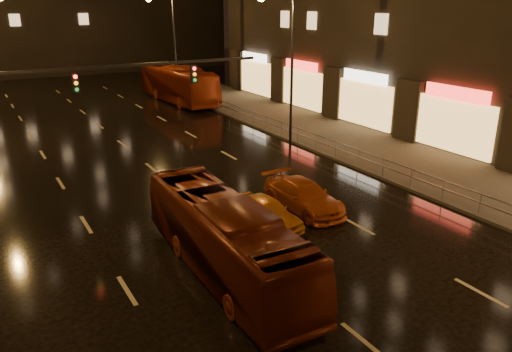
# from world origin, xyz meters

# --- Properties ---
(ground) EXTENTS (140.00, 140.00, 0.00)m
(ground) POSITION_xyz_m (0.00, 20.00, 0.00)
(ground) COLOR black
(ground) RESTS_ON ground
(sidewalk_right) EXTENTS (7.00, 70.00, 0.15)m
(sidewalk_right) POSITION_xyz_m (13.50, 15.00, 0.07)
(sidewalk_right) COLOR #38332D
(sidewalk_right) RESTS_ON ground
(traffic_signal) EXTENTS (15.31, 0.32, 6.20)m
(traffic_signal) POSITION_xyz_m (-5.06, 20.00, 4.74)
(traffic_signal) COLOR black
(traffic_signal) RESTS_ON ground
(railing_right) EXTENTS (0.05, 56.00, 1.00)m
(railing_right) POSITION_xyz_m (10.20, 18.00, 0.90)
(railing_right) COLOR #99999E
(railing_right) RESTS_ON sidewalk_right
(bus_red) EXTENTS (2.56, 9.83, 2.72)m
(bus_red) POSITION_xyz_m (-1.64, 9.40, 1.36)
(bus_red) COLOR #641F0E
(bus_red) RESTS_ON ground
(bus_curb) EXTENTS (3.29, 12.29, 3.40)m
(bus_curb) POSITION_xyz_m (9.00, 40.17, 1.70)
(bus_curb) COLOR #942C0E
(bus_curb) RESTS_ON ground
(taxi_near) EXTENTS (1.96, 3.91, 1.28)m
(taxi_near) POSITION_xyz_m (1.62, 12.00, 0.64)
(taxi_near) COLOR orange
(taxi_near) RESTS_ON ground
(taxi_far) EXTENTS (2.07, 4.69, 1.34)m
(taxi_far) POSITION_xyz_m (4.00, 12.64, 0.67)
(taxi_far) COLOR #B84711
(taxi_far) RESTS_ON ground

